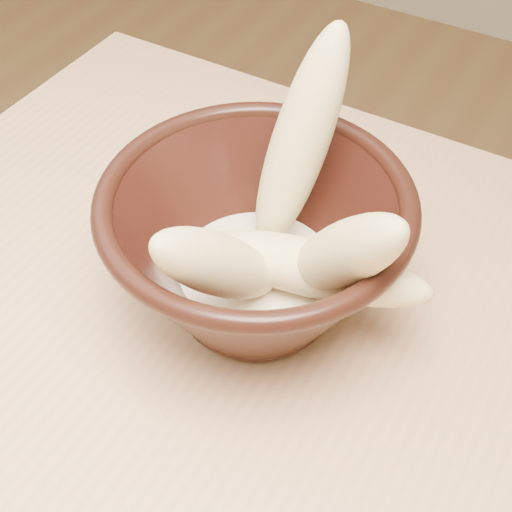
% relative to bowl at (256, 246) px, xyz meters
% --- Properties ---
extents(bowl, '(0.23, 0.23, 0.12)m').
position_rel_bowl_xyz_m(bowl, '(0.00, 0.00, 0.00)').
color(bowl, black).
rests_on(bowl, table).
extents(milk_puddle, '(0.13, 0.13, 0.02)m').
position_rel_bowl_xyz_m(milk_puddle, '(0.00, 0.00, -0.03)').
color(milk_puddle, beige).
rests_on(milk_puddle, bowl).
extents(banana_upright, '(0.07, 0.11, 0.19)m').
position_rel_bowl_xyz_m(banana_upright, '(0.00, 0.05, 0.06)').
color(banana_upright, '#E4D886').
rests_on(banana_upright, bowl).
extents(banana_right, '(0.13, 0.10, 0.16)m').
position_rel_bowl_xyz_m(banana_right, '(0.07, -0.01, 0.04)').
color(banana_right, '#E4D886').
rests_on(banana_right, bowl).
extents(banana_across, '(0.18, 0.07, 0.05)m').
position_rel_bowl_xyz_m(banana_across, '(0.05, -0.00, 0.00)').
color(banana_across, '#E4D886').
rests_on(banana_across, bowl).
extents(banana_front, '(0.07, 0.14, 0.14)m').
position_rel_bowl_xyz_m(banana_front, '(0.00, -0.05, 0.03)').
color(banana_front, '#E4D886').
rests_on(banana_front, bowl).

